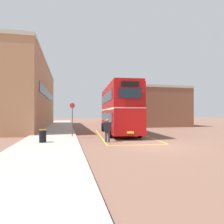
% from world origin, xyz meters
% --- Properties ---
extents(ground_plane, '(135.60, 135.60, 0.00)m').
position_xyz_m(ground_plane, '(0.00, 14.40, 0.00)').
color(ground_plane, brown).
extents(sidewalk_left, '(4.00, 57.60, 0.14)m').
position_xyz_m(sidewalk_left, '(-6.50, 16.80, 0.07)').
color(sidewalk_left, '#A39E93').
rests_on(sidewalk_left, ground).
extents(brick_building_left, '(6.20, 25.77, 9.23)m').
position_xyz_m(brick_building_left, '(-11.14, 19.67, 4.62)').
color(brick_building_left, '#AD7A56').
rests_on(brick_building_left, ground).
extents(depot_building_right, '(8.11, 13.92, 6.26)m').
position_xyz_m(depot_building_right, '(9.49, 22.37, 3.14)').
color(depot_building_right, brown).
rests_on(depot_building_right, ground).
extents(double_decker_bus, '(3.44, 10.67, 4.75)m').
position_xyz_m(double_decker_bus, '(-0.23, 7.82, 2.51)').
color(double_decker_bus, black).
rests_on(double_decker_bus, ground).
extents(single_deck_bus, '(2.81, 8.33, 3.02)m').
position_xyz_m(single_deck_bus, '(3.37, 27.48, 1.64)').
color(single_deck_bus, black).
rests_on(single_deck_bus, ground).
extents(pedestrian_boarding, '(0.55, 0.31, 1.67)m').
position_xyz_m(pedestrian_boarding, '(-2.47, 2.25, 0.96)').
color(pedestrian_boarding, '#2D2D38').
rests_on(pedestrian_boarding, ground).
extents(litter_bin, '(0.49, 0.49, 0.85)m').
position_xyz_m(litter_bin, '(-6.86, 2.16, 0.57)').
color(litter_bin, black).
rests_on(litter_bin, sidewalk_left).
extents(bus_stop_sign, '(0.44, 0.10, 2.81)m').
position_xyz_m(bus_stop_sign, '(-4.86, 5.49, 1.82)').
color(bus_stop_sign, '#4C4C51').
rests_on(bus_stop_sign, sidewalk_left).
extents(bay_marking_yellow, '(5.20, 12.83, 0.01)m').
position_xyz_m(bay_marking_yellow, '(-0.30, 5.88, 0.00)').
color(bay_marking_yellow, gold).
rests_on(bay_marking_yellow, ground).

